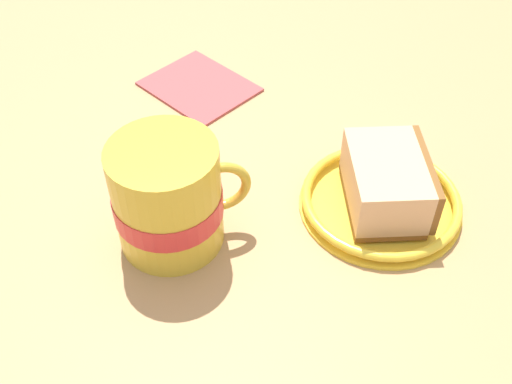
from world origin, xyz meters
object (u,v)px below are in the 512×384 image
tea_mug (168,197)px  folded_napkin (199,86)px  small_plate (380,201)px  cake_slice (387,182)px

tea_mug → folded_napkin: tea_mug is taller
small_plate → folded_napkin: 26.09cm
small_plate → cake_slice: cake_slice is taller
cake_slice → tea_mug: tea_mug is taller
cake_slice → folded_napkin: cake_slice is taller
cake_slice → folded_napkin: 26.42cm
small_plate → tea_mug: 19.57cm
cake_slice → tea_mug: bearing=-15.0°
small_plate → cake_slice: size_ratio=1.31×
cake_slice → tea_mug: 19.45cm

